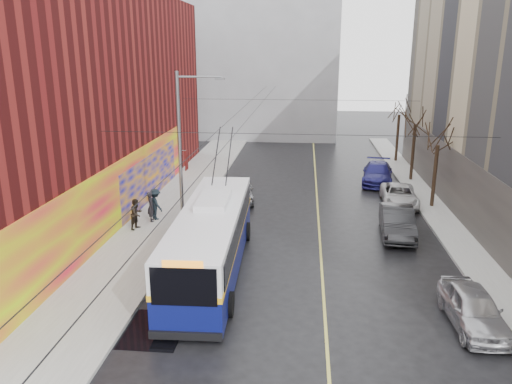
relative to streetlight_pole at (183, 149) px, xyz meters
The scene contains 22 objects.
ground 12.70m from the streetlight_pole, 58.46° to the right, with size 140.00×140.00×0.00m, color black.
sidewalk_left 5.50m from the streetlight_pole, 132.95° to the left, with size 4.00×60.00×0.15m, color gray.
sidewalk_right 16.00m from the streetlight_pole, ahead, with size 2.00×60.00×0.15m, color gray.
lane_line 9.89m from the streetlight_pole, 27.64° to the left, with size 0.12×50.00×0.01m, color #BFB74C.
building_left 10.84m from the streetlight_pole, 157.92° to the left, with size 12.11×36.00×14.00m.
building_far 35.24m from the streetlight_pole, 89.77° to the left, with size 20.50×12.10×18.00m.
streetlight_pole is the anchor object (origin of this frame).
catenary_wires 6.14m from the streetlight_pole, 52.95° to the left, with size 18.00×60.00×0.22m.
tree_near 16.28m from the streetlight_pole, 21.62° to the left, with size 3.20×3.20×6.40m.
tree_mid 19.96m from the streetlight_pole, 40.65° to the left, with size 3.20×3.20×6.68m.
tree_far 25.09m from the streetlight_pole, 52.88° to the left, with size 3.20×3.20×6.57m.
puddle 11.51m from the streetlight_pole, 83.07° to the right, with size 2.17×2.82×0.01m, color black.
pigeons_flying 4.26m from the streetlight_pole, ahead, with size 2.91×1.18×2.09m.
trolleybus 6.49m from the streetlight_pole, 64.20° to the right, with size 3.23×12.57×5.91m.
parked_car_a 16.39m from the streetlight_pole, 34.14° to the right, with size 1.75×4.34×1.48m, color #ABABB0.
parked_car_b 12.62m from the streetlight_pole, ahead, with size 1.71×4.91×1.62m, color #242426.
parked_car_c 15.14m from the streetlight_pole, 26.14° to the left, with size 2.24×4.86×1.35m, color silver.
parked_car_d 17.77m from the streetlight_pole, 44.27° to the left, with size 2.22×5.46×1.59m, color navy.
following_car 8.05m from the streetlight_pole, 70.53° to the left, with size 1.79×4.44×1.51m, color #99999D.
pedestrian_a 4.62m from the streetlight_pole, 153.46° to the left, with size 0.66×0.44×1.82m, color black.
pedestrian_b 4.73m from the streetlight_pole, behind, with size 0.86×0.67×1.78m, color black.
pedestrian_c 4.61m from the streetlight_pole, 145.00° to the left, with size 1.24×0.71×1.91m, color black.
Camera 1 is at (0.52, -16.42, 10.09)m, focal length 35.00 mm.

